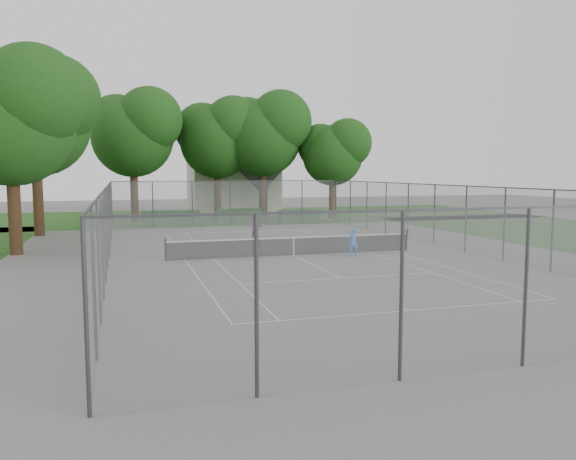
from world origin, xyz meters
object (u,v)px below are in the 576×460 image
object	(u,v)px
tennis_net	(294,245)
house	(233,171)
woman_player	(256,227)
girl_player	(353,242)

from	to	relation	value
tennis_net	house	xyz separation A→B (m)	(2.56, 28.90, 3.75)
house	woman_player	world-z (taller)	house
tennis_net	house	size ratio (longest dim) A/B	1.21
girl_player	woman_player	size ratio (longest dim) A/B	0.89
tennis_net	woman_player	size ratio (longest dim) A/B	8.06
tennis_net	house	world-z (taller)	house
girl_player	woman_player	world-z (taller)	woman_player
tennis_net	girl_player	bearing A→B (deg)	-23.56
girl_player	woman_player	distance (m)	8.50
tennis_net	girl_player	world-z (taller)	girl_player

